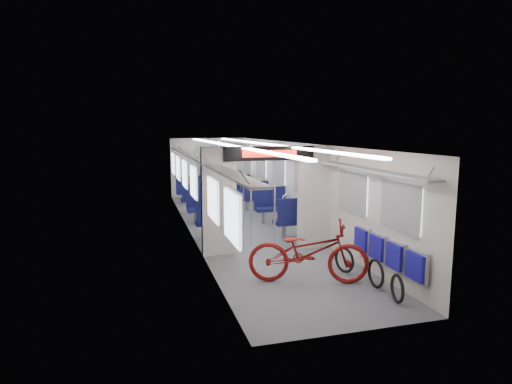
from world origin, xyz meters
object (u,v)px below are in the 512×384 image
Objects in this scene: stanchion_near_right at (275,196)px; bicycle at (308,252)px; bike_hoop_a at (397,290)px; stanchion_near_left at (251,196)px; flip_bench at (387,252)px; stanchion_far_right at (243,179)px; seat_bay_far_right at (247,191)px; bike_hoop_c at (344,261)px; seat_bay_near_right at (282,209)px; stanchion_far_left at (219,180)px; seat_bay_far_left at (192,192)px; bike_hoop_b at (376,275)px; seat_bay_near_left at (209,209)px.

bicycle is at bearing -94.47° from stanchion_near_right.
stanchion_near_left is (-1.30, 3.87, 0.95)m from bike_hoop_a.
bicycle reaches higher than flip_bench.
stanchion_near_left is 3.16m from stanchion_far_right.
seat_bay_far_right is 0.90× the size of stanchion_near_right.
stanchion_far_right reaches higher than bike_hoop_a.
flip_bench is at bearing -60.38° from bike_hoop_c.
bike_hoop_c is 3.59m from seat_bay_near_right.
stanchion_far_left is (-1.30, 1.94, 0.59)m from seat_bay_near_right.
seat_bay_far_left is at bearing 103.01° from stanchion_near_right.
seat_bay_near_right is (-0.15, 4.42, 0.33)m from bike_hoop_b.
bicycle is at bearing -161.61° from bike_hoop_c.
bike_hoop_a is 0.22× the size of seat_bay_far_left.
seat_bay_near_left is at bearing 112.43° from bike_hoop_b.
flip_bench is 0.46m from bike_hoop_b.
bicycle and seat_bay_far_right have the same top height.
stanchion_near_left is at bearing 108.56° from bike_hoop_a.
bike_hoop_b is at bearing -79.93° from bike_hoop_c.
bicycle is at bearing -82.46° from seat_bay_far_left.
bike_hoop_b is 1.02× the size of bike_hoop_c.
stanchion_near_left is at bearing 116.11° from bike_hoop_c.
seat_bay_far_left is at bearing 102.64° from bike_hoop_a.
flip_bench is 0.91× the size of stanchion_near_left.
seat_bay_near_right is at bearing 7.46° from bicycle.
seat_bay_near_right is 1.06× the size of seat_bay_far_left.
bike_hoop_c is 7.70m from seat_bay_far_left.
stanchion_near_right is (1.22, -1.87, 0.59)m from seat_bay_near_left.
stanchion_near_left reaches higher than seat_bay_far_right.
bike_hoop_a is (-0.28, -0.76, -0.38)m from flip_bench.
stanchion_far_right is (-0.70, 6.97, 0.95)m from bike_hoop_a.
stanchion_near_right is (1.22, -5.27, 0.61)m from seat_bay_far_left.
seat_bay_near_right reaches higher than flip_bench.
flip_bench is 6.50m from stanchion_far_left.
seat_bay_near_right is 2.08m from stanchion_far_right.
bike_hoop_a is at bearing -77.89° from stanchion_near_right.
stanchion_near_right is (-0.66, 2.19, 0.93)m from bike_hoop_c.
stanchion_near_right is at bearing -115.19° from seat_bay_near_right.
seat_bay_near_left is at bearing 115.55° from flip_bench.
seat_bay_far_right is at bearing 82.61° from stanchion_near_right.
bicycle is at bearing 160.48° from flip_bench.
stanchion_far_right reaches higher than bicycle.
bike_hoop_a is at bearing -84.88° from bike_hoop_c.
bike_hoop_c is at bearing -51.78° from bicycle.
bike_hoop_b reaches higher than bike_hoop_a.
bike_hoop_c is 0.23× the size of seat_bay_near_right.
stanchion_near_right is at bearing -91.50° from stanchion_far_right.
flip_bench is at bearing -89.69° from bicycle.
seat_bay_far_left is at bearing 172.58° from seat_bay_far_right.
stanchion_near_left is 1.00× the size of stanchion_near_right.
seat_bay_far_left is 1.89m from seat_bay_far_right.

